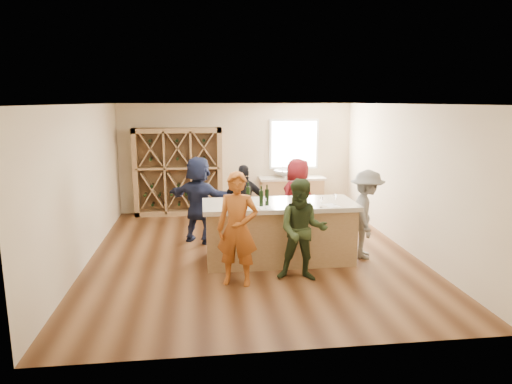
{
  "coord_description": "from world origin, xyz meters",
  "views": [
    {
      "loc": [
        -0.94,
        -8.26,
        2.85
      ],
      "look_at": [
        0.1,
        0.2,
        1.15
      ],
      "focal_mm": 32.0,
      "sensor_mm": 36.0,
      "label": 1
    }
  ],
  "objects": [
    {
      "name": "tasting_counter_top",
      "position": [
        0.44,
        -0.45,
        1.04
      ],
      "size": [
        2.72,
        1.12,
        0.08
      ],
      "primitive_type": "cube",
      "color": "#B3A893",
      "rests_on": "tasting_counter_base"
    },
    {
      "name": "wine_glass_a",
      "position": [
        0.12,
        -0.9,
        1.16
      ],
      "size": [
        0.07,
        0.07,
        0.17
      ],
      "primitive_type": "cone",
      "rotation": [
        0.0,
        0.0,
        -0.2
      ],
      "color": "white",
      "rests_on": "tasting_counter_top"
    },
    {
      "name": "floor",
      "position": [
        0.0,
        0.0,
        -0.05
      ],
      "size": [
        6.0,
        7.0,
        0.1
      ],
      "primitive_type": "cube",
      "color": "#55331B",
      "rests_on": "ground"
    },
    {
      "name": "wine_rack",
      "position": [
        -1.5,
        3.27,
        1.1
      ],
      "size": [
        2.2,
        0.45,
        2.2
      ],
      "primitive_type": "cube",
      "color": "olive",
      "rests_on": "floor"
    },
    {
      "name": "person_far_left",
      "position": [
        -0.99,
        0.87,
        0.89
      ],
      "size": [
        1.7,
        1.41,
        1.77
      ],
      "primitive_type": "imported",
      "rotation": [
        0.0,
        0.0,
        2.55
      ],
      "color": "#191E38",
      "rests_on": "floor"
    },
    {
      "name": "wine_bottle_d",
      "position": [
        0.08,
        -0.71,
        1.22
      ],
      "size": [
        0.08,
        0.08,
        0.28
      ],
      "primitive_type": "cylinder",
      "rotation": [
        0.0,
        0.0,
        -0.17
      ],
      "color": "black",
      "rests_on": "tasting_counter_top"
    },
    {
      "name": "wine_glass_d",
      "position": [
        0.83,
        -0.62,
        1.17
      ],
      "size": [
        0.08,
        0.08,
        0.18
      ],
      "primitive_type": "cone",
      "rotation": [
        0.0,
        0.0,
        -0.21
      ],
      "color": "white",
      "rests_on": "tasting_counter_top"
    },
    {
      "name": "wine_glass_b",
      "position": [
        0.66,
        -0.93,
        1.16
      ],
      "size": [
        0.07,
        0.07,
        0.16
      ],
      "primitive_type": "cone",
      "rotation": [
        0.0,
        0.0,
        0.15
      ],
      "color": "white",
      "rests_on": "tasting_counter_top"
    },
    {
      "name": "tasting_counter_base",
      "position": [
        0.44,
        -0.45,
        0.5
      ],
      "size": [
        2.6,
        1.0,
        1.0
      ],
      "primitive_type": "cube",
      "color": "olive",
      "rests_on": "floor"
    },
    {
      "name": "person_far_right",
      "position": [
        1.05,
        0.83,
        0.85
      ],
      "size": [
        0.99,
        0.87,
        1.7
      ],
      "primitive_type": "imported",
      "rotation": [
        0.0,
        0.0,
        3.63
      ],
      "color": "#590F14",
      "rests_on": "floor"
    },
    {
      "name": "tasting_menu_b",
      "position": [
        0.74,
        -0.82,
        1.08
      ],
      "size": [
        0.32,
        0.38,
        0.0
      ],
      "primitive_type": "cube",
      "rotation": [
        0.0,
        0.0,
        -0.27
      ],
      "color": "white",
      "rests_on": "tasting_counter_top"
    },
    {
      "name": "wall_left",
      "position": [
        -3.05,
        0.0,
        1.4
      ],
      "size": [
        0.1,
        7.0,
        2.8
      ],
      "primitive_type": "cube",
      "color": "beige",
      "rests_on": "ground"
    },
    {
      "name": "person_far_mid",
      "position": [
        -0.07,
        0.77,
        0.8
      ],
      "size": [
        0.99,
        0.59,
        1.6
      ],
      "primitive_type": "imported",
      "rotation": [
        0.0,
        0.0,
        3.02
      ],
      "color": "black",
      "rests_on": "floor"
    },
    {
      "name": "wine_glass_e",
      "position": [
        1.37,
        -0.75,
        1.18
      ],
      "size": [
        0.1,
        0.1,
        0.19
      ],
      "primitive_type": "cone",
      "rotation": [
        0.0,
        0.0,
        -0.39
      ],
      "color": "white",
      "rests_on": "tasting_counter_top"
    },
    {
      "name": "wine_bottle_c",
      "position": [
        -0.12,
        -0.52,
        1.23
      ],
      "size": [
        0.09,
        0.09,
        0.31
      ],
      "primitive_type": "cylinder",
      "rotation": [
        0.0,
        0.0,
        0.19
      ],
      "color": "black",
      "rests_on": "tasting_counter_top"
    },
    {
      "name": "person_server",
      "position": [
        2.06,
        -0.46,
        0.82
      ],
      "size": [
        0.82,
        1.16,
        1.64
      ],
      "primitive_type": "imported",
      "rotation": [
        0.0,
        0.0,
        1.23
      ],
      "color": "slate",
      "rests_on": "floor"
    },
    {
      "name": "faucet",
      "position": [
        1.2,
        3.38,
        1.07
      ],
      "size": [
        0.02,
        0.02,
        0.3
      ],
      "primitive_type": "cylinder",
      "color": "silver",
      "rests_on": "back_counter_top"
    },
    {
      "name": "wine_glass_c",
      "position": [
        1.08,
        -0.91,
        1.16
      ],
      "size": [
        0.08,
        0.08,
        0.17
      ],
      "primitive_type": "cone",
      "rotation": [
        0.0,
        0.0,
        0.31
      ],
      "color": "white",
      "rests_on": "tasting_counter_top"
    },
    {
      "name": "ceiling",
      "position": [
        0.0,
        0.0,
        2.85
      ],
      "size": [
        6.0,
        7.0,
        0.1
      ],
      "primitive_type": "cube",
      "color": "white",
      "rests_on": "ground"
    },
    {
      "name": "wine_bottle_e",
      "position": [
        0.19,
        -0.65,
        1.22
      ],
      "size": [
        0.09,
        0.09,
        0.29
      ],
      "primitive_type": "cylinder",
      "rotation": [
        0.0,
        0.0,
        0.44
      ],
      "color": "black",
      "rests_on": "tasting_counter_top"
    },
    {
      "name": "sink",
      "position": [
        1.2,
        3.2,
        1.01
      ],
      "size": [
        0.54,
        0.54,
        0.19
      ],
      "primitive_type": "imported",
      "color": "silver",
      "rests_on": "back_counter_top"
    },
    {
      "name": "back_counter_base",
      "position": [
        1.4,
        3.2,
        0.43
      ],
      "size": [
        1.6,
        0.58,
        0.86
      ],
      "primitive_type": "cube",
      "color": "olive",
      "rests_on": "floor"
    },
    {
      "name": "wall_right",
      "position": [
        3.05,
        0.0,
        1.4
      ],
      "size": [
        0.1,
        7.0,
        2.8
      ],
      "primitive_type": "cube",
      "color": "beige",
      "rests_on": "ground"
    },
    {
      "name": "wall_back",
      "position": [
        0.0,
        3.55,
        1.4
      ],
      "size": [
        6.0,
        0.1,
        2.8
      ],
      "primitive_type": "cube",
      "color": "beige",
      "rests_on": "ground"
    },
    {
      "name": "window_frame",
      "position": [
        1.5,
        3.47,
        1.75
      ],
      "size": [
        1.3,
        0.06,
        1.3
      ],
      "primitive_type": "cube",
      "color": "white",
      "rests_on": "wall_back"
    },
    {
      "name": "tasting_menu_a",
      "position": [
        0.13,
        -0.81,
        1.08
      ],
      "size": [
        0.26,
        0.33,
        0.0
      ],
      "primitive_type": "cube",
      "rotation": [
        0.0,
        0.0,
        0.17
      ],
      "color": "white",
      "rests_on": "tasting_counter_top"
    },
    {
      "name": "back_counter_top",
      "position": [
        1.4,
        3.2,
        0.89
      ],
      "size": [
        1.7,
        0.62,
        0.06
      ],
      "primitive_type": "cube",
      "color": "#B3A893",
      "rests_on": "back_counter_base"
    },
    {
      "name": "window_pane",
      "position": [
        1.5,
        3.44,
        1.75
      ],
      "size": [
        1.18,
        0.01,
        1.18
      ],
      "primitive_type": "cube",
      "color": "white",
      "rests_on": "wall_back"
    },
    {
      "name": "tasting_menu_c",
      "position": [
        1.29,
        -0.8,
        1.08
      ],
      "size": [
        0.29,
        0.34,
        0.0
      ],
      "primitive_type": "cube",
      "rotation": [
        0.0,
        0.0,
        0.28
      ],
      "color": "white",
      "rests_on": "tasting_counter_top"
    },
    {
      "name": "person_near_left",
      "position": [
        -0.39,
        -1.44,
        0.9
      ],
      "size": [
        0.77,
        0.65,
        1.8
      ],
      "primitive_type": "imported",
      "rotation": [
        0.0,
        0.0,
        -0.3
      ],
      "color": "#994C19",
      "rests_on": "floor"
    },
    {
      "name": "person_near_right",
      "position": [
        0.65,
        -1.39,
        0.83
      ],
      "size": [
        0.88,
        0.6,
        1.66
      ],
      "primitive_type": "imported",
      "rotation": [
        0.0,
        0.0,
        -0.21
      ],
      "color": "#263319",
      "rests_on": "floor"
    },
    {
      "name": "wall_front",
      "position": [
        0.0,
        -3.55,
        1.4
      ],
      "size": [
        6.0,
        0.1,
        2.8
      ],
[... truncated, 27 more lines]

